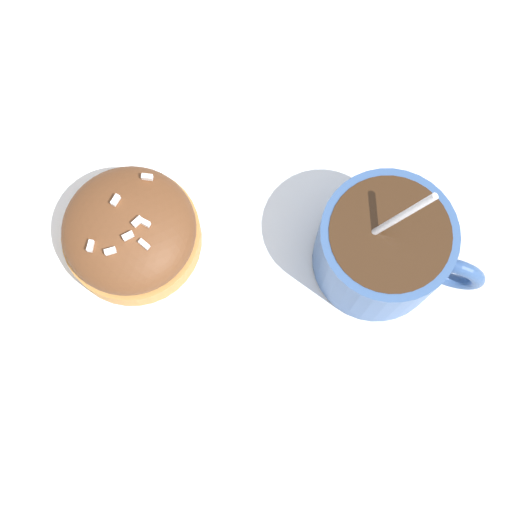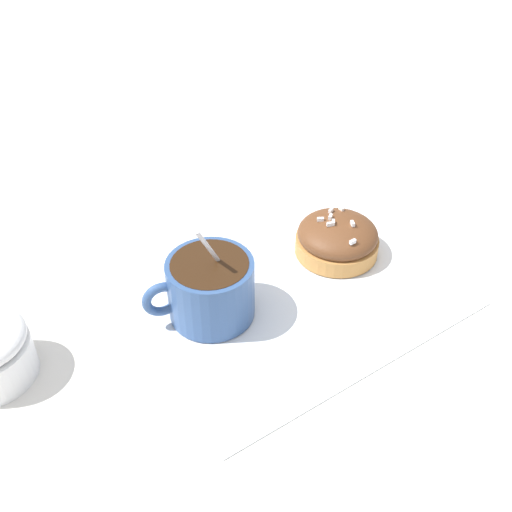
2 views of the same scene
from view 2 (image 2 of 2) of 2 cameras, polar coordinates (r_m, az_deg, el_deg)
The scene contains 4 objects.
ground_plane at distance 0.63m, azimuth 2.06°, elevation -2.51°, with size 3.00×3.00×0.00m, color silver.
paper_napkin at distance 0.63m, azimuth 2.06°, elevation -2.41°, with size 0.33×0.30×0.00m.
coffee_cup at distance 0.57m, azimuth -4.53°, elevation -2.84°, with size 0.11×0.08×0.11m.
frosted_pastry at distance 0.66m, azimuth 7.81°, elevation 1.67°, with size 0.09×0.09×0.05m.
Camera 2 is at (-0.29, -0.37, 0.42)m, focal length 42.00 mm.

